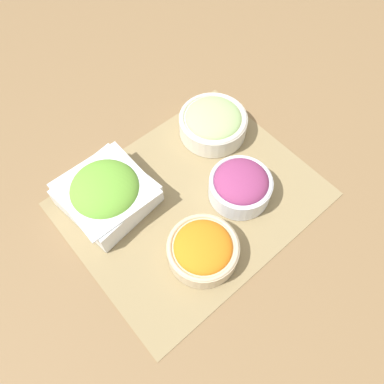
# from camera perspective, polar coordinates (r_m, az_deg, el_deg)

# --- Properties ---
(ground_plane) EXTENTS (3.00, 3.00, 0.00)m
(ground_plane) POSITION_cam_1_polar(r_m,az_deg,el_deg) (0.90, 0.00, -1.09)
(ground_plane) COLOR olive
(placemat) EXTENTS (0.57, 0.46, 0.00)m
(placemat) POSITION_cam_1_polar(r_m,az_deg,el_deg) (0.90, 0.00, -1.03)
(placemat) COLOR #937F56
(placemat) RESTS_ON ground_plane
(lettuce_bowl) EXTENTS (0.20, 0.20, 0.09)m
(lettuce_bowl) POSITION_cam_1_polar(r_m,az_deg,el_deg) (0.87, -12.94, -0.10)
(lettuce_bowl) COLOR white
(lettuce_bowl) RESTS_ON placemat
(onion_bowl) EXTENTS (0.15, 0.15, 0.08)m
(onion_bowl) POSITION_cam_1_polar(r_m,az_deg,el_deg) (0.87, 7.41, 1.10)
(onion_bowl) COLOR silver
(onion_bowl) RESTS_ON placemat
(cucumber_bowl) EXTENTS (0.18, 0.18, 0.07)m
(cucumber_bowl) POSITION_cam_1_polar(r_m,az_deg,el_deg) (0.98, 3.23, 10.61)
(cucumber_bowl) COLOR silver
(cucumber_bowl) RESTS_ON placemat
(carrot_bowl) EXTENTS (0.15, 0.15, 0.07)m
(carrot_bowl) POSITION_cam_1_polar(r_m,az_deg,el_deg) (0.80, 1.69, -8.65)
(carrot_bowl) COLOR beige
(carrot_bowl) RESTS_ON placemat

